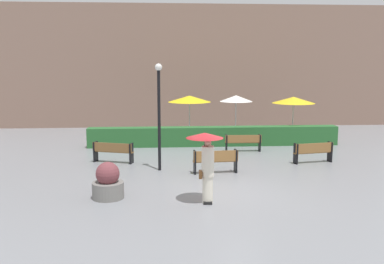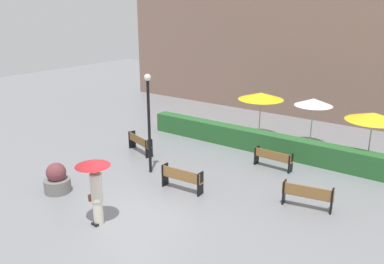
% 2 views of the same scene
% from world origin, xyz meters
% --- Properties ---
extents(ground_plane, '(60.00, 60.00, 0.00)m').
position_xyz_m(ground_plane, '(0.00, 0.00, 0.00)').
color(ground_plane, gray).
extents(bench_far_right, '(1.78, 0.64, 0.87)m').
position_xyz_m(bench_far_right, '(4.47, 4.17, 0.52)').
color(bench_far_right, olive).
rests_on(bench_far_right, ground).
extents(bench_far_left, '(1.79, 0.88, 0.87)m').
position_xyz_m(bench_far_left, '(-4.11, 4.81, 0.52)').
color(bench_far_left, brown).
rests_on(bench_far_left, ground).
extents(bench_back_row, '(1.75, 0.41, 0.82)m').
position_xyz_m(bench_back_row, '(1.92, 6.80, 0.49)').
color(bench_back_row, olive).
rests_on(bench_back_row, ground).
extents(bench_mid_center, '(1.75, 0.50, 0.90)m').
position_xyz_m(bench_mid_center, '(0.07, 2.71, 0.53)').
color(bench_mid_center, olive).
rests_on(bench_mid_center, ground).
extents(pedestrian_with_umbrella, '(1.12, 1.12, 2.16)m').
position_xyz_m(pedestrian_with_umbrella, '(-0.66, -0.83, 1.47)').
color(pedestrian_with_umbrella, silver).
rests_on(pedestrian_with_umbrella, ground).
extents(planter_pot, '(0.99, 0.99, 1.16)m').
position_xyz_m(planter_pot, '(-3.69, -0.17, 0.50)').
color(planter_pot, slate).
rests_on(planter_pot, ground).
extents(lamp_post, '(0.28, 0.28, 4.22)m').
position_xyz_m(lamp_post, '(-2.10, 3.34, 2.56)').
color(lamp_post, black).
rests_on(lamp_post, ground).
extents(patio_umbrella_yellow, '(2.36, 2.36, 2.49)m').
position_xyz_m(patio_umbrella_yellow, '(-0.47, 10.19, 2.31)').
color(patio_umbrella_yellow, silver).
rests_on(patio_umbrella_yellow, ground).
extents(patio_umbrella_white, '(1.86, 1.86, 2.47)m').
position_xyz_m(patio_umbrella_white, '(2.20, 10.56, 2.28)').
color(patio_umbrella_white, silver).
rests_on(patio_umbrella_white, ground).
extents(patio_umbrella_yellow_far, '(2.31, 2.31, 2.45)m').
position_xyz_m(patio_umbrella_yellow_far, '(5.19, 9.51, 2.27)').
color(patio_umbrella_yellow_far, silver).
rests_on(patio_umbrella_yellow_far, ground).
extents(hedge_strip, '(12.96, 0.70, 0.99)m').
position_xyz_m(hedge_strip, '(0.69, 8.40, 0.50)').
color(hedge_strip, '#28602D').
rests_on(hedge_strip, ground).
extents(building_facade, '(28.00, 1.20, 8.15)m').
position_xyz_m(building_facade, '(0.00, 16.00, 4.08)').
color(building_facade, '#846656').
rests_on(building_facade, ground).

